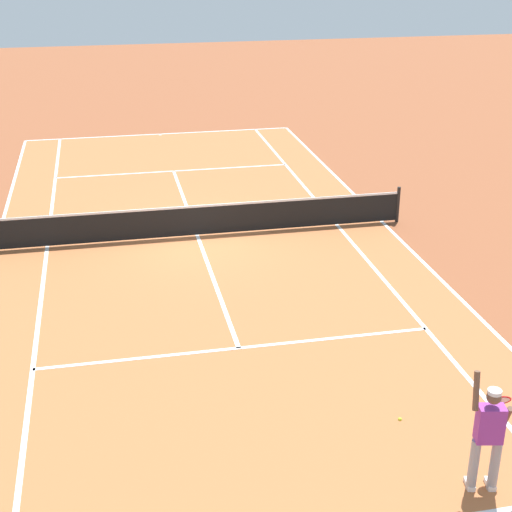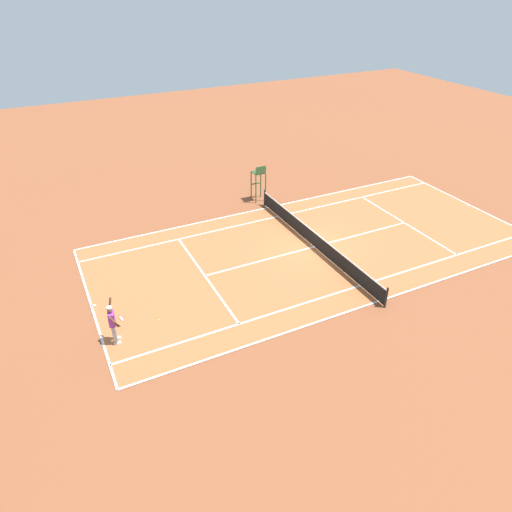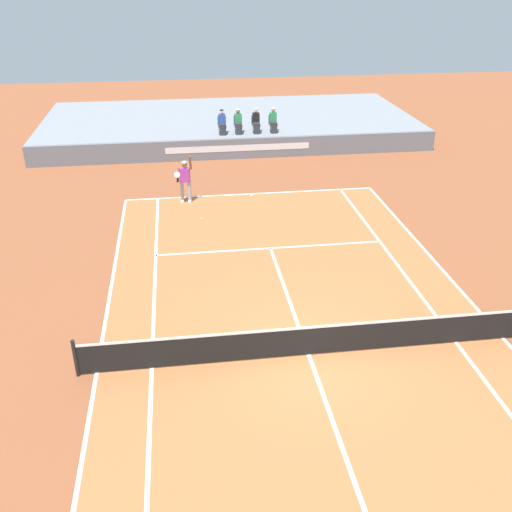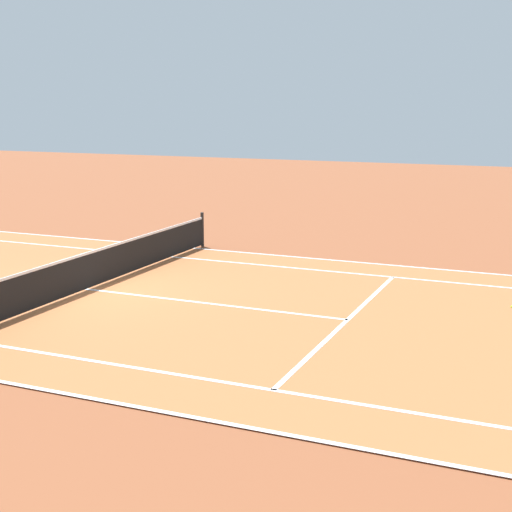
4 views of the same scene
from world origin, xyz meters
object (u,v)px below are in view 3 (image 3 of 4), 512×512
spectator_seated_2 (256,121)px  tennis_player (185,180)px  spectator_seated_1 (238,122)px  spectator_seated_0 (222,122)px  spectator_seated_3 (273,121)px  tennis_ball (202,218)px

spectator_seated_2 → tennis_player: bearing=-120.4°
spectator_seated_1 → spectator_seated_2: same height
spectator_seated_0 → spectator_seated_1: (0.86, 0.00, 0.00)m
spectator_seated_0 → spectator_seated_2: (1.81, 0.00, 0.00)m
spectator_seated_1 → spectator_seated_3: 1.88m
spectator_seated_0 → tennis_player: spectator_seated_0 is taller
spectator_seated_1 → spectator_seated_2: bearing=0.0°
spectator_seated_1 → tennis_ball: spectator_seated_1 is taller
spectator_seated_3 → tennis_player: spectator_seated_3 is taller
spectator_seated_0 → spectator_seated_3: same height
tennis_player → spectator_seated_2: bearing=59.6°
spectator_seated_3 → tennis_ball: size_ratio=18.60×
tennis_player → spectator_seated_3: bearing=54.1°
spectator_seated_2 → spectator_seated_0: bearing=180.0°
spectator_seated_2 → spectator_seated_3: 0.93m
spectator_seated_0 → spectator_seated_1: same height
tennis_ball → tennis_player: bearing=106.2°
spectator_seated_3 → tennis_ball: bearing=-116.5°
tennis_ball → spectator_seated_2: bearing=68.5°
spectator_seated_2 → tennis_ball: spectator_seated_2 is taller
spectator_seated_0 → tennis_player: bearing=-107.8°
spectator_seated_0 → spectator_seated_3: size_ratio=1.00×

